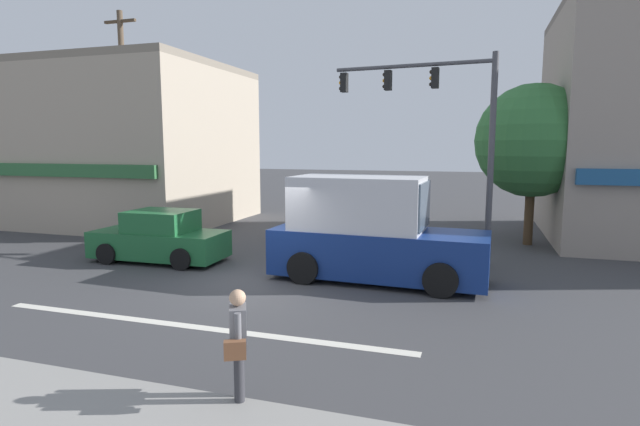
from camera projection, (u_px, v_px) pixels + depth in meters
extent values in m
plane|color=#3D3D3F|center=(263.00, 281.00, 13.17)|extent=(120.00, 120.00, 0.00)
cube|color=silver|center=(191.00, 326.00, 9.86)|extent=(9.00, 0.24, 0.01)
cube|color=tan|center=(114.00, 148.00, 23.72)|extent=(11.35, 8.36, 6.87)
cube|color=#2D6638|center=(40.00, 170.00, 19.79)|extent=(10.78, 0.24, 0.50)
cube|color=gray|center=(110.00, 71.00, 23.24)|extent=(11.35, 8.36, 0.30)
cylinder|color=#4C3823|center=(529.00, 214.00, 17.93)|extent=(0.32, 0.32, 2.23)
sphere|color=#337038|center=(533.00, 141.00, 17.58)|extent=(3.99, 3.99, 3.99)
cylinder|color=brown|center=(125.00, 125.00, 19.86)|extent=(0.22, 0.22, 8.74)
cube|color=#473828|center=(120.00, 21.00, 19.33)|extent=(1.40, 0.12, 0.10)
cylinder|color=#47474C|center=(491.00, 161.00, 14.50)|extent=(0.18, 0.18, 6.20)
cylinder|color=#47474C|center=(412.00, 66.00, 15.04)|extent=(4.79, 0.56, 0.12)
cube|color=black|center=(435.00, 78.00, 14.82)|extent=(0.22, 0.26, 0.60)
sphere|color=black|center=(431.00, 72.00, 14.84)|extent=(0.12, 0.12, 0.12)
sphere|color=orange|center=(431.00, 78.00, 14.87)|extent=(0.12, 0.12, 0.12)
sphere|color=black|center=(431.00, 84.00, 14.89)|extent=(0.12, 0.12, 0.12)
cube|color=black|center=(388.00, 80.00, 15.37)|extent=(0.22, 0.26, 0.60)
sphere|color=black|center=(384.00, 75.00, 15.39)|extent=(0.12, 0.12, 0.12)
sphere|color=orange|center=(384.00, 81.00, 15.42)|extent=(0.12, 0.12, 0.12)
sphere|color=black|center=(384.00, 87.00, 15.44)|extent=(0.12, 0.12, 0.12)
cube|color=black|center=(344.00, 83.00, 15.93)|extent=(0.22, 0.26, 0.60)
sphere|color=black|center=(341.00, 77.00, 15.95)|extent=(0.12, 0.12, 0.12)
sphere|color=orange|center=(341.00, 83.00, 15.97)|extent=(0.12, 0.12, 0.12)
sphere|color=black|center=(341.00, 89.00, 16.00)|extent=(0.12, 0.12, 0.12)
cube|color=#1E6033|center=(159.00, 244.00, 15.43)|extent=(4.14, 1.80, 0.80)
cube|color=#1E6033|center=(161.00, 221.00, 15.31)|extent=(1.94, 1.61, 0.64)
cube|color=#475666|center=(134.00, 220.00, 15.57)|extent=(0.09, 1.44, 0.54)
cylinder|color=black|center=(107.00, 254.00, 15.00)|extent=(0.64, 0.20, 0.64)
cylinder|color=black|center=(142.00, 243.00, 16.62)|extent=(0.64, 0.20, 0.64)
cylinder|color=black|center=(181.00, 259.00, 14.30)|extent=(0.64, 0.20, 0.64)
cylinder|color=black|center=(210.00, 248.00, 15.92)|extent=(0.64, 0.20, 0.64)
cube|color=silver|center=(329.00, 218.00, 20.05)|extent=(1.92, 4.63, 1.10)
cube|color=silver|center=(327.00, 194.00, 19.64)|extent=(1.85, 3.23, 0.90)
cube|color=#475666|center=(338.00, 191.00, 21.16)|extent=(1.66, 0.09, 0.76)
cylinder|color=black|center=(319.00, 220.00, 21.72)|extent=(0.21, 0.72, 0.72)
cylinder|color=black|center=(360.00, 222.00, 21.15)|extent=(0.21, 0.72, 0.72)
cylinder|color=black|center=(295.00, 230.00, 19.04)|extent=(0.21, 0.72, 0.72)
cylinder|color=black|center=(341.00, 233.00, 18.47)|extent=(0.21, 0.72, 0.72)
cube|color=navy|center=(378.00, 252.00, 13.17)|extent=(5.67, 2.22, 1.20)
cube|color=silver|center=(359.00, 203.00, 13.18)|extent=(3.47, 2.03, 1.40)
cube|color=#475666|center=(424.00, 205.00, 12.60)|extent=(0.13, 1.75, 1.19)
cylinder|color=black|center=(449.00, 262.00, 13.56)|extent=(0.85, 0.27, 0.84)
cylinder|color=black|center=(441.00, 280.00, 11.70)|extent=(0.85, 0.27, 0.84)
cylinder|color=black|center=(328.00, 252.00, 14.73)|extent=(0.85, 0.27, 0.84)
cylinder|color=black|center=(303.00, 268.00, 12.87)|extent=(0.85, 0.27, 0.84)
cylinder|color=#333338|center=(239.00, 376.00, 6.80)|extent=(0.14, 0.14, 0.86)
cylinder|color=#333338|center=(239.00, 382.00, 6.63)|extent=(0.14, 0.14, 0.86)
cube|color=slate|center=(238.00, 328.00, 6.62)|extent=(0.36, 0.42, 0.58)
sphere|color=tan|center=(238.00, 298.00, 6.56)|extent=(0.22, 0.22, 0.22)
cylinder|color=slate|center=(238.00, 321.00, 6.85)|extent=(0.09, 0.09, 0.56)
cylinder|color=slate|center=(238.00, 334.00, 6.38)|extent=(0.09, 0.09, 0.56)
cube|color=brown|center=(235.00, 350.00, 6.32)|extent=(0.30, 0.23, 0.24)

